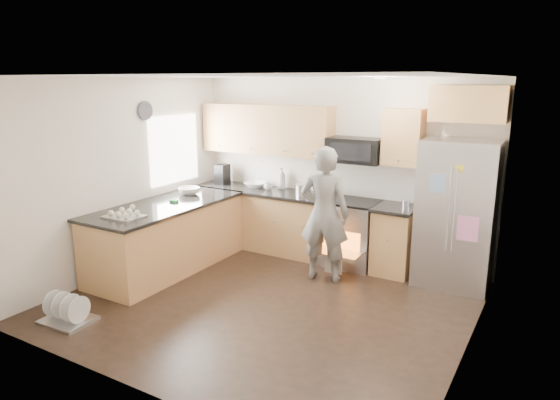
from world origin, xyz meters
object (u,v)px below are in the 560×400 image
Objects in this scene: person at (324,214)px; stove_range at (350,218)px; dish_rack at (67,314)px; refrigerator at (457,214)px.

stove_range is at bearing -107.30° from person.
dish_rack is at bearing -121.44° from stove_range.
refrigerator reaches higher than dish_rack.
stove_range is 3.23× the size of dish_rack.
stove_range is 0.72m from person.
refrigerator is at bearing 43.49° from dish_rack.
person is (-0.08, -0.68, 0.20)m from stove_range.
dish_rack is at bearing -137.62° from refrigerator.
refrigerator reaches higher than stove_range.
person is at bearing -156.43° from refrigerator.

